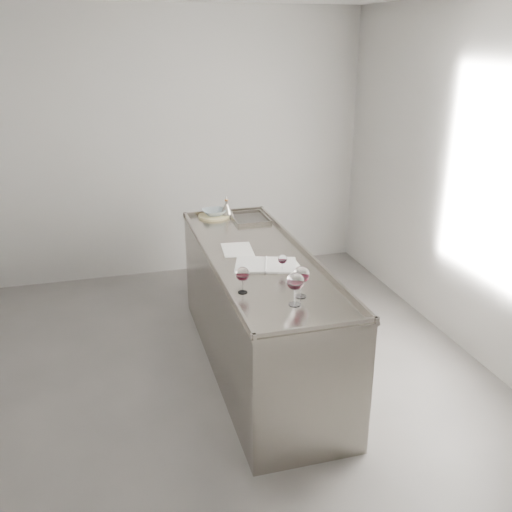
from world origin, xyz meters
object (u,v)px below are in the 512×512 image
object	(u,v)px
counter	(259,313)
wine_funnel	(227,210)
wine_glass_left	(243,275)
wine_glass_small	(282,260)
notebook	(266,265)
ceramic_bowl	(214,212)
wine_glass_right	(301,275)
wine_glass_middle	(295,282)

from	to	relation	value
counter	wine_funnel	xyz separation A→B (m)	(0.00, 1.08, 0.53)
wine_glass_left	wine_funnel	distance (m)	1.69
counter	wine_glass_left	bearing A→B (deg)	-115.03
wine_glass_small	notebook	distance (m)	0.19
ceramic_bowl	wine_glass_left	bearing A→B (deg)	-95.38
counter	wine_glass_right	size ratio (longest dim) A/B	11.78
notebook	wine_funnel	distance (m)	1.27
notebook	ceramic_bowl	xyz separation A→B (m)	(-0.12, 1.27, 0.04)
wine_glass_left	wine_glass_small	world-z (taller)	wine_glass_left
notebook	ceramic_bowl	bearing A→B (deg)	113.24
wine_glass_small	ceramic_bowl	world-z (taller)	wine_glass_small
counter	wine_glass_small	distance (m)	0.66
counter	wine_glass_small	size ratio (longest dim) A/B	18.40
counter	wine_glass_right	distance (m)	0.97
wine_glass_middle	wine_glass_left	bearing A→B (deg)	135.31
wine_glass_middle	wine_funnel	distance (m)	1.93
wine_glass_right	ceramic_bowl	xyz separation A→B (m)	(-0.18, 1.83, -0.10)
wine_glass_right	ceramic_bowl	world-z (taller)	wine_glass_right
wine_glass_left	ceramic_bowl	size ratio (longest dim) A/B	0.84
notebook	wine_funnel	bearing A→B (deg)	107.89
notebook	counter	bearing A→B (deg)	107.75
counter	notebook	bearing A→B (deg)	-90.18
wine_glass_middle	ceramic_bowl	size ratio (longest dim) A/B	1.03
wine_glass_right	wine_glass_middle	bearing A→B (deg)	-126.97
wine_glass_right	ceramic_bowl	bearing A→B (deg)	95.66
wine_glass_left	ceramic_bowl	xyz separation A→B (m)	(0.16, 1.67, -0.08)
notebook	wine_funnel	size ratio (longest dim) A/B	2.55
wine_glass_middle	wine_glass_right	size ratio (longest dim) A/B	1.04
wine_funnel	wine_glass_left	bearing A→B (deg)	-99.38
wine_glass_left	notebook	xyz separation A→B (m)	(0.27, 0.40, -0.12)
wine_glass_middle	wine_funnel	bearing A→B (deg)	89.64
wine_glass_right	wine_funnel	bearing A→B (deg)	91.97
counter	wine_glass_right	xyz separation A→B (m)	(0.06, -0.75, 0.61)
counter	ceramic_bowl	distance (m)	1.20
notebook	wine_funnel	xyz separation A→B (m)	(0.00, 1.27, 0.05)
wine_glass_small	wine_funnel	world-z (taller)	wine_funnel
wine_glass_middle	ceramic_bowl	distance (m)	1.93
wine_glass_left	wine_funnel	xyz separation A→B (m)	(0.28, 1.67, -0.06)
counter	ceramic_bowl	size ratio (longest dim) A/B	11.63
wine_glass_left	wine_glass_small	distance (m)	0.44
wine_glass_right	ceramic_bowl	distance (m)	1.84
wine_glass_small	wine_funnel	size ratio (longest dim) A/B	0.66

